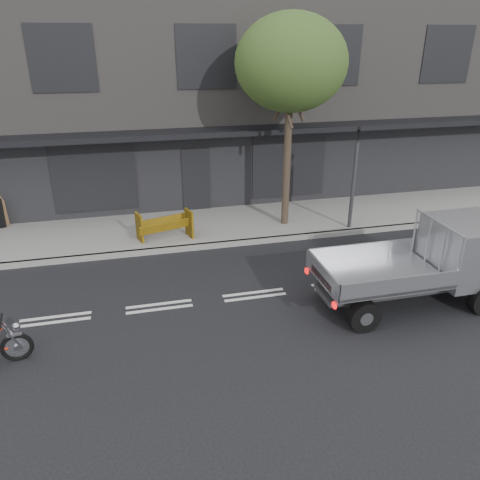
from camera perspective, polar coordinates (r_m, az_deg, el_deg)
name	(u,v)px	position (r m, az deg, el deg)	size (l,w,h in m)	color
ground	(254,295)	(11.99, 1.76, -6.72)	(80.00, 80.00, 0.00)	black
sidewalk	(219,225)	(16.07, -2.60, 1.81)	(32.00, 3.20, 0.15)	gray
kerb	(229,244)	(14.63, -1.40, -0.46)	(32.00, 0.20, 0.15)	gray
building_main	(188,87)	(21.53, -6.36, 18.10)	(26.00, 10.00, 8.00)	slate
street_tree	(291,64)	(15.02, 6.23, 20.59)	(3.40, 3.40, 6.74)	#382B21
traffic_light_pole	(353,184)	(15.65, 13.65, 6.67)	(0.12, 0.12, 3.50)	#2D2D30
flatbed_ute	(451,254)	(12.39, 24.28, -1.61)	(4.58, 1.91, 2.12)	black
construction_barrier	(165,228)	(14.61, -9.10, 1.49)	(1.66, 0.67, 0.93)	#E6A40C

